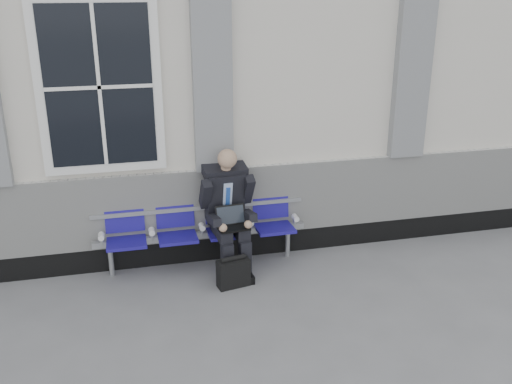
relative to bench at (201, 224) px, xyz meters
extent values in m
plane|color=slate|center=(-1.40, -1.32, -0.55)|extent=(70.00, 70.00, 0.00)
cube|color=silver|center=(-1.40, 2.18, 1.55)|extent=(14.00, 4.00, 4.20)
cube|color=black|center=(-1.40, 0.15, -0.40)|extent=(14.00, 0.10, 0.30)
cube|color=silver|center=(-1.40, 0.14, 0.20)|extent=(14.00, 0.08, 0.90)
cube|color=gray|center=(0.20, 0.12, 1.85)|extent=(0.45, 0.14, 2.40)
cube|color=gray|center=(2.70, 0.12, 1.85)|extent=(0.45, 0.14, 2.40)
cube|color=white|center=(-1.05, 0.14, 1.70)|extent=(1.35, 0.10, 1.95)
cube|color=black|center=(-1.05, 0.09, 1.70)|extent=(1.15, 0.02, 1.75)
cube|color=#9EA0A3|center=(0.00, -0.02, -0.13)|extent=(2.60, 0.07, 0.07)
cube|color=#9EA0A3|center=(0.00, 0.10, 0.18)|extent=(2.60, 0.05, 0.05)
cylinder|color=#9EA0A3|center=(-1.10, -0.02, -0.36)|extent=(0.06, 0.06, 0.39)
cylinder|color=#9EA0A3|center=(1.10, -0.02, -0.36)|extent=(0.06, 0.06, 0.39)
cube|color=navy|center=(-0.90, -0.10, -0.10)|extent=(0.46, 0.42, 0.07)
cube|color=navy|center=(-0.90, 0.11, 0.16)|extent=(0.46, 0.10, 0.40)
cube|color=navy|center=(-0.30, -0.10, -0.10)|extent=(0.46, 0.42, 0.07)
cube|color=navy|center=(-0.30, 0.11, 0.16)|extent=(0.46, 0.10, 0.40)
cube|color=navy|center=(0.30, -0.10, -0.10)|extent=(0.46, 0.42, 0.07)
cube|color=navy|center=(0.30, 0.11, 0.16)|extent=(0.46, 0.10, 0.40)
cube|color=navy|center=(0.90, -0.10, -0.10)|extent=(0.46, 0.42, 0.07)
cube|color=navy|center=(0.90, 0.11, 0.16)|extent=(0.46, 0.10, 0.40)
cylinder|color=white|center=(-1.18, -0.07, 0.00)|extent=(0.07, 0.12, 0.07)
cylinder|color=white|center=(-0.60, -0.07, 0.00)|extent=(0.07, 0.12, 0.07)
cylinder|color=white|center=(0.00, -0.07, 0.00)|extent=(0.07, 0.12, 0.07)
cylinder|color=white|center=(0.60, -0.07, 0.00)|extent=(0.07, 0.12, 0.07)
cylinder|color=white|center=(1.18, -0.07, 0.00)|extent=(0.07, 0.12, 0.07)
cube|color=black|center=(0.24, -0.53, -0.50)|extent=(0.14, 0.29, 0.10)
cube|color=black|center=(0.45, -0.51, -0.50)|extent=(0.14, 0.29, 0.10)
cube|color=black|center=(0.23, -0.46, -0.31)|extent=(0.14, 0.15, 0.47)
cube|color=black|center=(0.45, -0.44, -0.31)|extent=(0.14, 0.15, 0.47)
cube|color=black|center=(0.21, -0.23, -0.01)|extent=(0.20, 0.50, 0.15)
cube|color=black|center=(0.43, -0.21, -0.01)|extent=(0.20, 0.50, 0.15)
cube|color=black|center=(0.30, 0.00, 0.35)|extent=(0.49, 0.41, 0.68)
cube|color=silver|center=(0.31, -0.13, 0.37)|extent=(0.12, 0.11, 0.38)
cube|color=#2550B0|center=(0.31, -0.14, 0.35)|extent=(0.06, 0.09, 0.32)
cube|color=black|center=(0.30, -0.03, 0.68)|extent=(0.54, 0.30, 0.16)
cylinder|color=tan|center=(0.31, -0.09, 0.75)|extent=(0.12, 0.12, 0.11)
sphere|color=tan|center=(0.31, -0.15, 0.86)|extent=(0.23, 0.23, 0.23)
cube|color=black|center=(0.05, -0.13, 0.44)|extent=(0.14, 0.32, 0.40)
cube|color=black|center=(0.57, -0.09, 0.44)|extent=(0.14, 0.32, 0.40)
cube|color=black|center=(0.11, -0.32, 0.18)|extent=(0.13, 0.34, 0.15)
cube|color=black|center=(0.54, -0.28, 0.18)|extent=(0.13, 0.34, 0.15)
sphere|color=tan|center=(0.19, -0.47, 0.13)|extent=(0.10, 0.10, 0.10)
sphere|color=tan|center=(0.49, -0.44, 0.13)|extent=(0.10, 0.10, 0.10)
cube|color=black|center=(0.33, -0.37, 0.08)|extent=(0.38, 0.28, 0.02)
cube|color=black|center=(0.32, -0.24, 0.19)|extent=(0.36, 0.13, 0.23)
cube|color=black|center=(0.32, -0.25, 0.19)|extent=(0.33, 0.10, 0.19)
cube|color=black|center=(0.28, -0.61, -0.38)|extent=(0.40, 0.23, 0.34)
cylinder|color=black|center=(0.28, -0.61, -0.20)|extent=(0.30, 0.12, 0.06)
camera|label=1|loc=(-0.82, -6.35, 2.81)|focal=40.00mm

